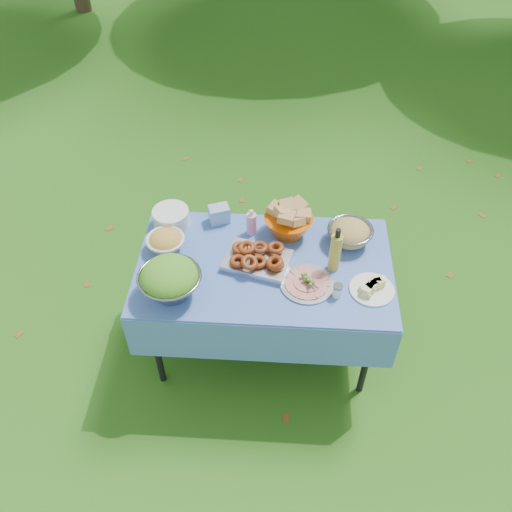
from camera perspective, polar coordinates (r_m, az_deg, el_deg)
The scene contains 14 objects.
ground at distance 3.69m, azimuth 0.75°, elevation -9.07°, with size 80.00×80.00×0.00m, color #193E0B.
picnic_table at distance 3.39m, azimuth 0.81°, elevation -5.34°, with size 1.46×0.86×0.76m, color #84B3FF.
salad_bowl at distance 2.91m, azimuth -9.08°, elevation -2.45°, with size 0.34×0.34×0.22m, color gray, non-canonical shape.
pasta_bowl_white at distance 3.19m, azimuth -9.51°, elevation 1.54°, with size 0.22×0.22×0.12m, color silver, non-canonical shape.
plate_stack at distance 3.35m, azimuth -8.92°, elevation 4.02°, with size 0.22×0.22×0.11m, color silver.
wipes_box at distance 3.34m, azimuth -3.90°, elevation 4.42°, with size 0.12×0.09×0.11m, color #87ABCE.
sanitizer_bottle at distance 3.23m, azimuth -0.49°, elevation 3.62°, with size 0.06×0.06×0.18m, color pink.
bread_bowl at distance 3.23m, azimuth 3.45°, elevation 3.71°, with size 0.29×0.29×0.20m, color #D14E04, non-canonical shape.
pasta_bowl_steel at distance 3.23m, azimuth 9.86°, elevation 2.41°, with size 0.26×0.26×0.14m, color gray, non-canonical shape.
fried_tray at distance 3.08m, azimuth 0.15°, elevation -0.22°, with size 0.36×0.26×0.09m, color #B6B6BB.
charcuterie_platter at distance 2.98m, azimuth 5.41°, elevation -2.55°, with size 0.30×0.30×0.07m, color #A3A5AA.
oil_bottle at distance 3.01m, azimuth 8.38°, elevation 0.69°, with size 0.07×0.07×0.30m, color gold.
cheese_plate at distance 3.01m, azimuth 12.17°, elevation -3.12°, with size 0.25×0.25×0.07m, color silver.
shaker at distance 2.94m, azimuth 8.57°, elevation -3.63°, with size 0.05×0.05×0.08m, color white.
Camera 1 is at (0.08, -2.13, 3.01)m, focal length 38.00 mm.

